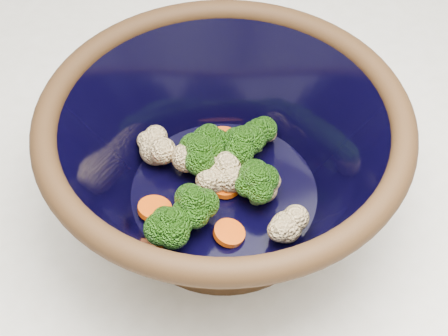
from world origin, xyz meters
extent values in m
cylinder|color=black|center=(-0.11, 0.10, 0.91)|extent=(0.20, 0.20, 0.01)
torus|color=black|center=(-0.11, 0.10, 1.04)|extent=(0.34, 0.34, 0.02)
cylinder|color=black|center=(-0.11, 0.10, 0.93)|extent=(0.19, 0.19, 0.00)
cylinder|color=#608442|center=(-0.18, 0.06, 0.94)|extent=(0.01, 0.01, 0.02)
ellipsoid|color=#316613|center=(-0.18, 0.06, 0.96)|extent=(0.04, 0.04, 0.03)
cylinder|color=#608442|center=(-0.09, 0.07, 0.94)|extent=(0.01, 0.01, 0.02)
ellipsoid|color=#316613|center=(-0.09, 0.07, 0.97)|extent=(0.04, 0.04, 0.04)
cylinder|color=#608442|center=(-0.08, 0.12, 0.94)|extent=(0.01, 0.01, 0.02)
ellipsoid|color=#316613|center=(-0.08, 0.12, 0.97)|extent=(0.04, 0.04, 0.04)
cylinder|color=#608442|center=(-0.11, 0.14, 0.94)|extent=(0.01, 0.01, 0.02)
ellipsoid|color=#316613|center=(-0.11, 0.14, 0.97)|extent=(0.04, 0.04, 0.03)
cylinder|color=#608442|center=(-0.16, 0.07, 0.94)|extent=(0.01, 0.01, 0.02)
ellipsoid|color=#316613|center=(-0.16, 0.07, 0.97)|extent=(0.04, 0.04, 0.04)
cylinder|color=#608442|center=(-0.06, 0.13, 0.94)|extent=(0.01, 0.01, 0.02)
ellipsoid|color=#316613|center=(-0.06, 0.13, 0.96)|extent=(0.04, 0.04, 0.03)
cylinder|color=#608442|center=(-0.12, 0.13, 0.94)|extent=(0.01, 0.01, 0.02)
ellipsoid|color=#316613|center=(-0.12, 0.13, 0.97)|extent=(0.04, 0.04, 0.04)
sphere|color=beige|center=(-0.08, 0.07, 0.95)|extent=(0.03, 0.03, 0.03)
sphere|color=beige|center=(-0.11, 0.10, 0.95)|extent=(0.03, 0.03, 0.03)
sphere|color=beige|center=(-0.08, 0.09, 0.95)|extent=(0.03, 0.03, 0.03)
sphere|color=beige|center=(-0.13, 0.13, 0.95)|extent=(0.03, 0.03, 0.03)
sphere|color=beige|center=(-0.08, 0.02, 0.95)|extent=(0.03, 0.03, 0.03)
sphere|color=beige|center=(-0.16, 0.16, 0.95)|extent=(0.03, 0.03, 0.03)
sphere|color=beige|center=(-0.12, 0.10, 0.95)|extent=(0.03, 0.03, 0.03)
sphere|color=beige|center=(-0.04, 0.14, 0.95)|extent=(0.03, 0.03, 0.03)
cylinder|color=#D44809|center=(-0.11, 0.10, 0.94)|extent=(0.03, 0.03, 0.01)
cylinder|color=#D44809|center=(-0.13, 0.04, 0.94)|extent=(0.03, 0.03, 0.01)
cylinder|color=#D44809|center=(-0.10, 0.10, 0.94)|extent=(0.03, 0.03, 0.01)
cylinder|color=#D44809|center=(-0.19, 0.07, 0.94)|extent=(0.03, 0.03, 0.01)
cylinder|color=#D44809|center=(-0.08, 0.16, 0.94)|extent=(0.03, 0.03, 0.01)
cylinder|color=#D44809|center=(-0.19, 0.10, 0.94)|extent=(0.03, 0.03, 0.01)
camera|label=1|loc=(-0.28, -0.25, 1.43)|focal=50.00mm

